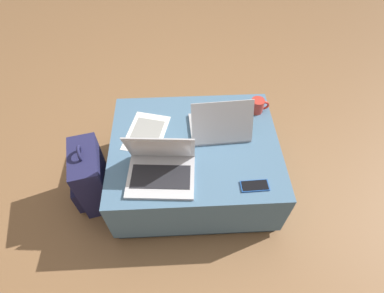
{
  "coord_description": "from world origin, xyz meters",
  "views": [
    {
      "loc": [
        -0.06,
        -1.03,
        1.68
      ],
      "look_at": [
        -0.02,
        -0.08,
        0.47
      ],
      "focal_mm": 28.0,
      "sensor_mm": 36.0,
      "label": 1
    }
  ],
  "objects_px": {
    "cell_phone": "(255,186)",
    "paper_sheet": "(146,133)",
    "laptop_near": "(161,167)",
    "laptop_far": "(220,126)",
    "coffee_mug": "(258,106)",
    "backpack": "(90,178)"
  },
  "relations": [
    {
      "from": "cell_phone",
      "to": "paper_sheet",
      "type": "relative_size",
      "value": 0.42
    },
    {
      "from": "laptop_near",
      "to": "paper_sheet",
      "type": "distance_m",
      "value": 0.3
    },
    {
      "from": "laptop_far",
      "to": "cell_phone",
      "type": "distance_m",
      "value": 0.4
    },
    {
      "from": "laptop_far",
      "to": "cell_phone",
      "type": "height_order",
      "value": "laptop_far"
    },
    {
      "from": "laptop_near",
      "to": "coffee_mug",
      "type": "relative_size",
      "value": 3.17
    },
    {
      "from": "cell_phone",
      "to": "coffee_mug",
      "type": "height_order",
      "value": "coffee_mug"
    },
    {
      "from": "paper_sheet",
      "to": "coffee_mug",
      "type": "bearing_deg",
      "value": 26.96
    },
    {
      "from": "cell_phone",
      "to": "paper_sheet",
      "type": "height_order",
      "value": "cell_phone"
    },
    {
      "from": "laptop_near",
      "to": "backpack",
      "type": "distance_m",
      "value": 0.5
    },
    {
      "from": "paper_sheet",
      "to": "coffee_mug",
      "type": "xyz_separation_m",
      "value": [
        0.66,
        0.14,
        0.04
      ]
    },
    {
      "from": "laptop_near",
      "to": "laptop_far",
      "type": "xyz_separation_m",
      "value": [
        0.33,
        0.27,
        -0.0
      ]
    },
    {
      "from": "coffee_mug",
      "to": "laptop_near",
      "type": "bearing_deg",
      "value": -143.61
    },
    {
      "from": "cell_phone",
      "to": "backpack",
      "type": "xyz_separation_m",
      "value": [
        -0.89,
        0.21,
        -0.19
      ]
    },
    {
      "from": "cell_phone",
      "to": "backpack",
      "type": "relative_size",
      "value": 0.29
    },
    {
      "from": "laptop_near",
      "to": "cell_phone",
      "type": "bearing_deg",
      "value": -8.39
    },
    {
      "from": "cell_phone",
      "to": "coffee_mug",
      "type": "bearing_deg",
      "value": 166.75
    },
    {
      "from": "laptop_far",
      "to": "coffee_mug",
      "type": "xyz_separation_m",
      "value": [
        0.24,
        0.15,
        -0.01
      ]
    },
    {
      "from": "backpack",
      "to": "cell_phone",
      "type": "bearing_deg",
      "value": 64.7
    },
    {
      "from": "cell_phone",
      "to": "laptop_near",
      "type": "bearing_deg",
      "value": -104.41
    },
    {
      "from": "laptop_near",
      "to": "laptop_far",
      "type": "relative_size",
      "value": 1.04
    },
    {
      "from": "laptop_far",
      "to": "paper_sheet",
      "type": "xyz_separation_m",
      "value": [
        -0.42,
        0.01,
        -0.05
      ]
    },
    {
      "from": "laptop_far",
      "to": "cell_phone",
      "type": "xyz_separation_m",
      "value": [
        0.14,
        -0.37,
        -0.04
      ]
    }
  ]
}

